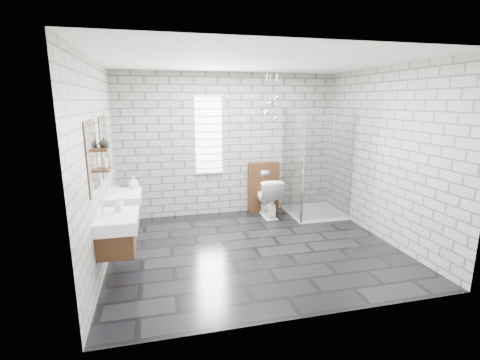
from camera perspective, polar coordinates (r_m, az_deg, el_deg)
name	(u,v)px	position (r m, az deg, el deg)	size (l,w,h in m)	color
floor	(254,248)	(5.38, 2.38, -11.15)	(4.20, 3.60, 0.02)	black
ceiling	(256,60)	(4.94, 2.69, 19.02)	(4.20, 3.60, 0.02)	white
wall_back	(229,145)	(6.72, -1.78, 5.78)	(4.20, 0.02, 2.70)	#9A9A95
wall_front	(309,191)	(3.32, 11.23, -1.85)	(4.20, 0.02, 2.70)	#9A9A95
wall_left	(98,167)	(4.85, -22.21, 2.06)	(0.02, 3.60, 2.70)	#9A9A95
wall_right	(384,155)	(5.92, 22.58, 3.84)	(0.02, 3.60, 2.70)	#9A9A95
vanity_left	(114,223)	(4.45, -19.94, -6.60)	(0.47, 0.70, 1.57)	#442814
vanity_right	(122,199)	(5.44, -18.83, -3.00)	(0.47, 0.70, 1.57)	#442814
shelf_lower	(105,169)	(4.79, -21.32, 1.65)	(0.14, 0.30, 0.03)	#442814
shelf_upper	(103,149)	(4.75, -21.57, 4.72)	(0.14, 0.30, 0.03)	#442814
window	(209,135)	(6.60, -5.17, 7.36)	(0.56, 0.05, 1.48)	white
cistern_panel	(263,187)	(6.94, 3.85, -1.15)	(0.60, 0.20, 1.00)	#442814
flush_plate	(265,173)	(6.78, 4.15, 1.10)	(0.18, 0.01, 0.12)	silver
shower_enclosure	(313,191)	(6.77, 11.92, -1.73)	(1.00, 1.00, 2.03)	white
pendant_cluster	(271,108)	(6.43, 5.09, 11.69)	(0.30, 0.24, 0.88)	silver
toilet	(268,197)	(6.70, 4.60, -2.81)	(0.42, 0.73, 0.75)	white
soap_bottle_a	(119,204)	(4.52, -19.21, -3.81)	(0.08, 0.08, 0.18)	#B2B2B2
soap_bottle_b	(134,182)	(5.64, -17.08, -0.31)	(0.15, 0.15, 0.19)	#B2B2B2
soap_bottle_c	(105,161)	(4.77, -21.30, 2.90)	(0.07, 0.07, 0.18)	#B2B2B2
vase	(104,142)	(4.80, -21.44, 5.78)	(0.13, 0.13, 0.13)	#B2B2B2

